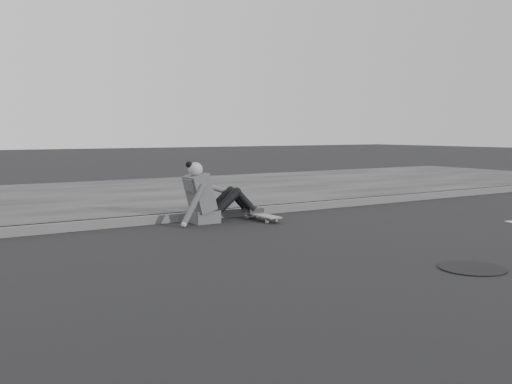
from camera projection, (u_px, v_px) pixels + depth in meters
ground at (294, 252)px, 6.10m from camera, size 80.00×80.00×0.00m
curb at (190, 216)px, 8.27m from camera, size 24.00×0.16×0.12m
sidewalk at (121, 196)px, 10.82m from camera, size 24.00×6.00×0.12m
manhole at (472, 268)px, 5.33m from camera, size 0.61×0.61×0.01m
skateboard at (261, 215)px, 8.26m from camera, size 0.20×0.78×0.09m
seated_woman at (208, 197)px, 8.05m from camera, size 1.38×0.46×0.88m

